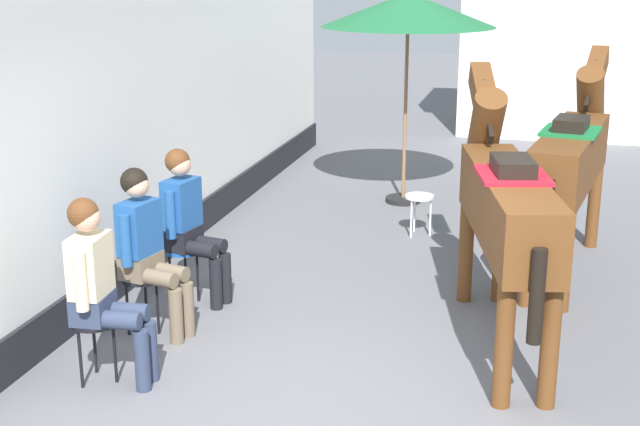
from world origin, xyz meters
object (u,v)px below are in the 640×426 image
at_px(seated_visitor_middle, 146,243).
at_px(seated_visitor_far, 188,218).
at_px(saddled_horse_near, 505,202).
at_px(spare_stool_white, 419,200).
at_px(saddled_horse_far, 572,155).
at_px(seated_visitor_near, 100,282).
at_px(cafe_parasol, 408,11).

height_order(seated_visitor_middle, seated_visitor_far, same).
xyz_separation_m(seated_visitor_far, saddled_horse_near, (2.73, -0.18, 0.38)).
bearing_deg(seated_visitor_middle, saddled_horse_near, 11.58).
bearing_deg(saddled_horse_near, seated_visitor_far, 176.25).
height_order(seated_visitor_middle, spare_stool_white, seated_visitor_middle).
distance_m(saddled_horse_near, saddled_horse_far, 1.94).
relative_size(seated_visitor_middle, saddled_horse_far, 0.47).
distance_m(seated_visitor_near, saddled_horse_near, 3.11).
xyz_separation_m(saddled_horse_near, cafe_parasol, (-1.41, 3.91, 1.20)).
bearing_deg(seated_visitor_far, seated_visitor_middle, -93.54).
bearing_deg(seated_visitor_far, saddled_horse_near, -3.75).
distance_m(seated_visitor_middle, saddled_horse_near, 2.86).
bearing_deg(cafe_parasol, saddled_horse_far, -46.55).
xyz_separation_m(seated_visitor_near, cafe_parasol, (1.31, 5.37, 1.59)).
xyz_separation_m(seated_visitor_near, saddled_horse_near, (2.72, 1.46, 0.38)).
distance_m(cafe_parasol, spare_stool_white, 2.39).
bearing_deg(seated_visitor_near, cafe_parasol, 76.32).
height_order(seated_visitor_far, cafe_parasol, cafe_parasol).
distance_m(seated_visitor_near, spare_stool_white, 4.41).
relative_size(seated_visitor_middle, seated_visitor_far, 1.00).
relative_size(seated_visitor_far, saddled_horse_far, 0.47).
height_order(seated_visitor_near, seated_visitor_far, same).
distance_m(seated_visitor_near, saddled_horse_far, 4.66).
xyz_separation_m(seated_visitor_middle, seated_visitor_far, (0.05, 0.75, 0.00)).
xyz_separation_m(seated_visitor_middle, saddled_horse_far, (3.31, 2.43, 0.38)).
relative_size(seated_visitor_far, saddled_horse_near, 0.47).
bearing_deg(seated_visitor_near, saddled_horse_near, 28.18).
relative_size(saddled_horse_near, cafe_parasol, 1.14).
xyz_separation_m(seated_visitor_middle, cafe_parasol, (1.37, 4.48, 1.59)).
distance_m(saddled_horse_far, spare_stool_white, 1.88).
distance_m(seated_visitor_middle, spare_stool_white, 3.64).
distance_m(seated_visitor_far, spare_stool_white, 2.99).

